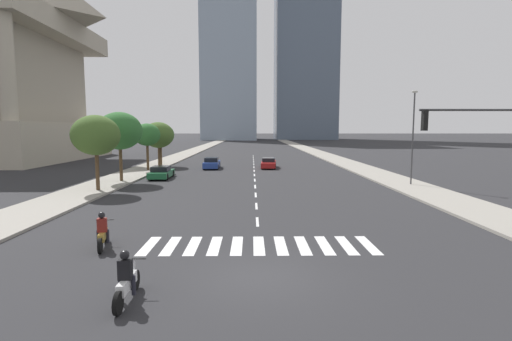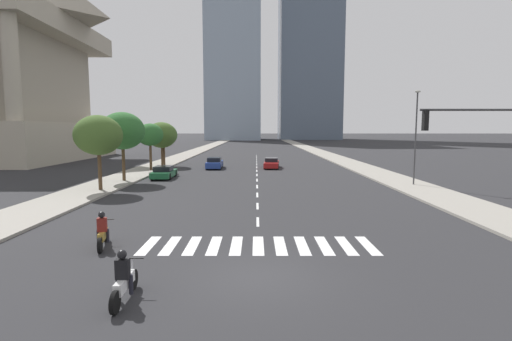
% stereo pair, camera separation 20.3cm
% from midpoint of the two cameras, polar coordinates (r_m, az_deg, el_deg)
% --- Properties ---
extents(ground_plane, '(800.00, 800.00, 0.00)m').
position_cam_midpoint_polar(ground_plane, '(12.72, 0.26, -15.67)').
color(ground_plane, '#28282B').
extents(sidewalk_east, '(4.00, 260.00, 0.15)m').
position_cam_midpoint_polar(sidewalk_east, '(44.02, 16.47, -0.11)').
color(sidewalk_east, gray).
rests_on(sidewalk_east, ground).
extents(sidewalk_west, '(4.00, 260.00, 0.15)m').
position_cam_midpoint_polar(sidewalk_west, '(43.91, -17.33, -0.15)').
color(sidewalk_west, gray).
rests_on(sidewalk_west, ground).
extents(crosswalk_near, '(9.45, 2.57, 0.01)m').
position_cam_midpoint_polar(crosswalk_near, '(15.84, 0.06, -11.18)').
color(crosswalk_near, silver).
rests_on(crosswalk_near, ground).
extents(lane_divider_center, '(0.14, 50.00, 0.01)m').
position_cam_midpoint_polar(lane_divider_center, '(43.37, -0.41, -0.04)').
color(lane_divider_center, silver).
rests_on(lane_divider_center, ground).
extents(motorcycle_lead, '(0.70, 2.11, 1.49)m').
position_cam_midpoint_polar(motorcycle_lead, '(11.46, -19.37, -15.44)').
color(motorcycle_lead, black).
rests_on(motorcycle_lead, ground).
extents(motorcycle_trailing, '(0.79, 2.07, 1.49)m').
position_cam_midpoint_polar(motorcycle_trailing, '(16.59, -22.36, -8.77)').
color(motorcycle_trailing, black).
rests_on(motorcycle_trailing, ground).
extents(sedan_blue_0, '(1.87, 4.56, 1.34)m').
position_cam_midpoint_polar(sedan_blue_0, '(46.24, -6.79, 1.07)').
color(sedan_blue_0, navy).
rests_on(sedan_blue_0, ground).
extents(sedan_red_1, '(2.07, 4.80, 1.24)m').
position_cam_midpoint_polar(sedan_red_1, '(46.56, 1.80, 1.10)').
color(sedan_red_1, maroon).
rests_on(sedan_red_1, ground).
extents(sedan_green_2, '(1.90, 4.36, 1.20)m').
position_cam_midpoint_polar(sedan_green_2, '(37.81, -14.20, -0.31)').
color(sedan_green_2, '#1E6038').
rests_on(sedan_green_2, ground).
extents(traffic_signal_near, '(5.15, 0.28, 5.83)m').
position_cam_midpoint_polar(traffic_signal_near, '(19.53, 31.04, 3.69)').
color(traffic_signal_near, '#333335').
rests_on(traffic_signal_near, sidewalk_east).
extents(street_lamp_east, '(0.50, 0.24, 7.74)m').
position_cam_midpoint_polar(street_lamp_east, '(34.05, 22.38, 5.56)').
color(street_lamp_east, '#3F3F42').
rests_on(street_lamp_east, sidewalk_east).
extents(street_tree_nearest, '(3.54, 3.54, 5.65)m').
position_cam_midpoint_polar(street_tree_nearest, '(30.98, -23.12, 4.88)').
color(street_tree_nearest, '#4C3823').
rests_on(street_tree_nearest, sidewalk_west).
extents(street_tree_second, '(3.91, 3.91, 6.10)m').
position_cam_midpoint_polar(street_tree_second, '(35.85, -19.97, 5.60)').
color(street_tree_second, '#4C3823').
rests_on(street_tree_second, sidewalk_west).
extents(street_tree_third, '(2.94, 2.94, 5.23)m').
position_cam_midpoint_polar(street_tree_third, '(44.25, -16.19, 5.16)').
color(street_tree_third, '#4C3823').
rests_on(street_tree_third, sidewalk_west).
extents(street_tree_fourth, '(3.80, 3.80, 5.47)m').
position_cam_midpoint_polar(street_tree_fourth, '(49.31, -14.56, 5.17)').
color(street_tree_fourth, '#4C3823').
rests_on(street_tree_fourth, sidewalk_west).
extents(street_tree_fifth, '(3.50, 3.50, 5.35)m').
position_cam_midpoint_polar(street_tree_fifth, '(50.28, -14.29, 5.20)').
color(street_tree_fifth, '#4C3823').
rests_on(street_tree_fifth, sidewalk_west).
extents(office_tower_left_skyline, '(23.46, 29.48, 104.19)m').
position_cam_midpoint_polar(office_tower_left_skyline, '(178.12, -4.02, 20.01)').
color(office_tower_left_skyline, '#8C9EB2').
rests_on(office_tower_left_skyline, ground).
extents(office_tower_center_skyline, '(27.23, 25.87, 112.10)m').
position_cam_midpoint_polar(office_tower_center_skyline, '(186.82, 7.36, 20.30)').
color(office_tower_center_skyline, slate).
rests_on(office_tower_center_skyline, ground).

